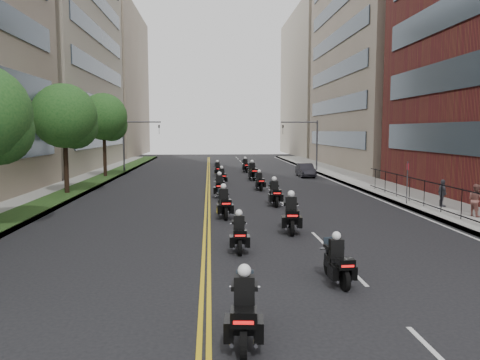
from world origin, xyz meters
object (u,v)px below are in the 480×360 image
object	(u,v)px
motorcycle_0	(244,313)
motorcycle_7	(259,182)
motorcycle_6	(220,187)
motorcycle_2	(239,235)
motorcycle_5	(275,194)
motorcycle_10	(218,170)
parked_sedan	(306,170)
motorcycle_3	(291,216)
motorcycle_4	(224,204)
pedestrian_c	(442,193)
motorcycle_1	(337,263)
motorcycle_11	(245,166)
pedestrian_b	(476,200)
motorcycle_9	(252,172)
motorcycle_8	(222,177)

from	to	relation	value
motorcycle_0	motorcycle_7	size ratio (longest dim) A/B	1.08
motorcycle_6	motorcycle_2	bearing A→B (deg)	-88.26
motorcycle_5	motorcycle_10	world-z (taller)	motorcycle_5
motorcycle_7	parked_sedan	size ratio (longest dim) A/B	0.54
motorcycle_2	motorcycle_3	world-z (taller)	motorcycle_3
motorcycle_4	pedestrian_c	bearing A→B (deg)	2.60
motorcycle_1	motorcycle_6	bearing A→B (deg)	95.74
motorcycle_3	motorcycle_4	world-z (taller)	motorcycle_3
motorcycle_11	motorcycle_1	bearing A→B (deg)	-95.50
motorcycle_7	pedestrian_c	bearing A→B (deg)	-49.43
parked_sedan	pedestrian_b	world-z (taller)	pedestrian_b
motorcycle_6	motorcycle_7	distance (m)	4.75
motorcycle_2	motorcycle_5	size ratio (longest dim) A/B	0.89
motorcycle_2	motorcycle_11	distance (m)	33.12
motorcycle_5	motorcycle_11	bearing A→B (deg)	89.11
motorcycle_5	motorcycle_9	bearing A→B (deg)	89.05
motorcycle_3	motorcycle_9	size ratio (longest dim) A/B	1.00
motorcycle_5	motorcycle_2	bearing A→B (deg)	-105.82
motorcycle_3	motorcycle_8	distance (m)	18.82
motorcycle_0	motorcycle_4	bearing A→B (deg)	95.10
motorcycle_2	motorcycle_8	world-z (taller)	motorcycle_8
motorcycle_5	motorcycle_8	xyz separation A→B (m)	(-2.85, 11.26, -0.07)
motorcycle_6	motorcycle_3	bearing A→B (deg)	-75.26
motorcycle_3	parked_sedan	world-z (taller)	motorcycle_3
motorcycle_9	parked_sedan	world-z (taller)	motorcycle_9
motorcycle_1	motorcycle_5	size ratio (longest dim) A/B	0.88
motorcycle_2	pedestrian_b	size ratio (longest dim) A/B	1.27
motorcycle_0	motorcycle_3	size ratio (longest dim) A/B	0.91
motorcycle_2	motorcycle_9	world-z (taller)	motorcycle_9
motorcycle_8	pedestrian_c	bearing A→B (deg)	-54.82
motorcycle_10	parked_sedan	world-z (taller)	motorcycle_10
motorcycle_1	motorcycle_4	bearing A→B (deg)	101.89
motorcycle_6	pedestrian_c	xyz separation A→B (m)	(12.56, -5.72, 0.25)
motorcycle_8	motorcycle_0	bearing A→B (deg)	-98.06
motorcycle_1	motorcycle_2	xyz separation A→B (m)	(-2.64, 3.89, 0.01)
motorcycle_10	pedestrian_c	bearing A→B (deg)	-65.24
pedestrian_c	motorcycle_0	bearing A→B (deg)	145.22
motorcycle_8	parked_sedan	distance (m)	10.22
motorcycle_11	parked_sedan	bearing A→B (deg)	-49.34
motorcycle_4	motorcycle_6	world-z (taller)	motorcycle_4
motorcycle_7	motorcycle_10	bearing A→B (deg)	99.84
motorcycle_5	parked_sedan	distance (m)	18.08
motorcycle_1	motorcycle_3	size ratio (longest dim) A/B	0.83
motorcycle_9	motorcycle_11	size ratio (longest dim) A/B	1.09
motorcycle_1	parked_sedan	world-z (taller)	motorcycle_1
motorcycle_6	motorcycle_9	xyz separation A→B (m)	(3.22, 10.82, 0.04)
motorcycle_0	motorcycle_10	xyz separation A→B (m)	(0.08, 36.68, -0.03)
motorcycle_1	motorcycle_9	size ratio (longest dim) A/B	0.83
pedestrian_c	motorcycle_9	bearing A→B (deg)	32.53
pedestrian_c	motorcycle_3	bearing A→B (deg)	122.36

